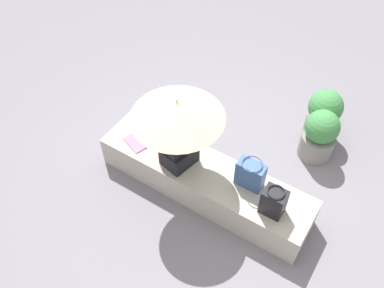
{
  "coord_description": "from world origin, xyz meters",
  "views": [
    {
      "loc": [
        1.37,
        -2.39,
        4.0
      ],
      "look_at": [
        -0.14,
        -0.03,
        0.75
      ],
      "focal_mm": 39.66,
      "sensor_mm": 36.0,
      "label": 1
    }
  ],
  "objects_px": {
    "parasol": "(177,110)",
    "planter_far": "(320,135)",
    "person_seated": "(179,138)",
    "tote_bag_canvas": "(250,174)",
    "handbag_black": "(274,202)",
    "planter_near": "(323,114)",
    "magazine": "(137,142)"
  },
  "relations": [
    {
      "from": "parasol",
      "to": "planter_far",
      "type": "bearing_deg",
      "value": 50.3
    },
    {
      "from": "person_seated",
      "to": "tote_bag_canvas",
      "type": "distance_m",
      "value": 0.82
    },
    {
      "from": "handbag_black",
      "to": "planter_near",
      "type": "bearing_deg",
      "value": 92.44
    },
    {
      "from": "person_seated",
      "to": "tote_bag_canvas",
      "type": "xyz_separation_m",
      "value": [
        0.77,
        0.14,
        -0.22
      ]
    },
    {
      "from": "handbag_black",
      "to": "planter_far",
      "type": "height_order",
      "value": "handbag_black"
    },
    {
      "from": "tote_bag_canvas",
      "to": "planter_near",
      "type": "bearing_deg",
      "value": 79.34
    },
    {
      "from": "magazine",
      "to": "planter_near",
      "type": "distance_m",
      "value": 2.27
    },
    {
      "from": "handbag_black",
      "to": "parasol",
      "type": "bearing_deg",
      "value": -178.17
    },
    {
      "from": "magazine",
      "to": "tote_bag_canvas",
      "type": "bearing_deg",
      "value": 26.64
    },
    {
      "from": "planter_near",
      "to": "magazine",
      "type": "bearing_deg",
      "value": -134.89
    },
    {
      "from": "person_seated",
      "to": "planter_far",
      "type": "relative_size",
      "value": 1.33
    },
    {
      "from": "handbag_black",
      "to": "tote_bag_canvas",
      "type": "height_order",
      "value": "tote_bag_canvas"
    },
    {
      "from": "handbag_black",
      "to": "magazine",
      "type": "height_order",
      "value": "handbag_black"
    },
    {
      "from": "person_seated",
      "to": "parasol",
      "type": "distance_m",
      "value": 0.47
    },
    {
      "from": "person_seated",
      "to": "tote_bag_canvas",
      "type": "bearing_deg",
      "value": 10.41
    },
    {
      "from": "magazine",
      "to": "planter_near",
      "type": "xyz_separation_m",
      "value": [
        1.6,
        1.61,
        -0.05
      ]
    },
    {
      "from": "person_seated",
      "to": "tote_bag_canvas",
      "type": "height_order",
      "value": "person_seated"
    },
    {
      "from": "magazine",
      "to": "planter_far",
      "type": "height_order",
      "value": "planter_far"
    },
    {
      "from": "handbag_black",
      "to": "planter_far",
      "type": "distance_m",
      "value": 1.3
    },
    {
      "from": "parasol",
      "to": "handbag_black",
      "type": "distance_m",
      "value": 1.28
    },
    {
      "from": "parasol",
      "to": "planter_near",
      "type": "distance_m",
      "value": 2.12
    },
    {
      "from": "tote_bag_canvas",
      "to": "magazine",
      "type": "xyz_separation_m",
      "value": [
        -1.33,
        -0.17,
        -0.16
      ]
    },
    {
      "from": "parasol",
      "to": "magazine",
      "type": "height_order",
      "value": "parasol"
    },
    {
      "from": "parasol",
      "to": "tote_bag_canvas",
      "type": "relative_size",
      "value": 2.93
    },
    {
      "from": "magazine",
      "to": "planter_far",
      "type": "relative_size",
      "value": 0.41
    },
    {
      "from": "planter_far",
      "to": "handbag_black",
      "type": "bearing_deg",
      "value": -90.8
    },
    {
      "from": "person_seated",
      "to": "planter_far",
      "type": "bearing_deg",
      "value": 47.91
    },
    {
      "from": "person_seated",
      "to": "planter_near",
      "type": "height_order",
      "value": "person_seated"
    },
    {
      "from": "handbag_black",
      "to": "tote_bag_canvas",
      "type": "xyz_separation_m",
      "value": [
        -0.34,
        0.17,
        0.0
      ]
    },
    {
      "from": "tote_bag_canvas",
      "to": "planter_near",
      "type": "relative_size",
      "value": 0.49
    },
    {
      "from": "magazine",
      "to": "handbag_black",
      "type": "bearing_deg",
      "value": 19.38
    },
    {
      "from": "tote_bag_canvas",
      "to": "magazine",
      "type": "distance_m",
      "value": 1.35
    }
  ]
}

